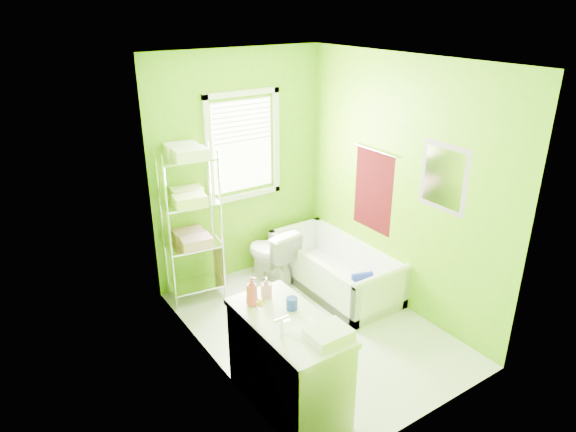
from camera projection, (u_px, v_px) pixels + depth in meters
ground at (313, 327)px, 5.17m from camera, size 2.90×2.90×0.00m
room_envelope at (317, 182)px, 4.57m from camera, size 2.14×2.94×2.62m
window at (243, 140)px, 5.66m from camera, size 0.92×0.05×1.22m
door at (281, 326)px, 3.49m from camera, size 0.09×0.80×2.00m
right_wall_decor at (399, 185)px, 5.17m from camera, size 0.04×1.48×1.17m
bathtub at (335, 274)px, 5.83m from camera, size 0.75×1.61×0.52m
toilet at (271, 255)px, 5.90m from camera, size 0.47×0.72×0.69m
vanity at (289, 360)px, 4.04m from camera, size 0.55×1.07×1.06m
wire_shelf_unit at (192, 208)px, 5.31m from camera, size 0.62×0.50×1.72m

